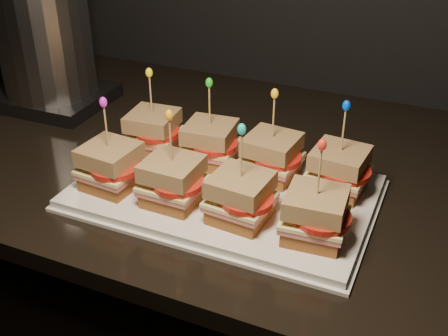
% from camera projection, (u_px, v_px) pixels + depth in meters
% --- Properties ---
extents(cabinet, '(2.39, 0.71, 0.86)m').
position_uv_depth(cabinet, '(221.00, 329.00, 1.28)').
color(cabinet, black).
rests_on(cabinet, ground).
extents(granite_slab, '(2.43, 0.75, 0.03)m').
position_uv_depth(granite_slab, '(221.00, 160.00, 1.05)').
color(granite_slab, black).
rests_on(granite_slab, cabinet).
extents(platter, '(0.47, 0.29, 0.02)m').
position_uv_depth(platter, '(224.00, 192.00, 0.91)').
color(platter, white).
rests_on(platter, granite_slab).
extents(platter_rim, '(0.48, 0.30, 0.01)m').
position_uv_depth(platter_rim, '(224.00, 195.00, 0.91)').
color(platter_rim, white).
rests_on(platter_rim, granite_slab).
extents(sandwich_0_bread_bot, '(0.09, 0.09, 0.02)m').
position_uv_depth(sandwich_0_bread_bot, '(154.00, 144.00, 1.01)').
color(sandwich_0_bread_bot, brown).
rests_on(sandwich_0_bread_bot, platter).
extents(sandwich_0_ham, '(0.09, 0.09, 0.01)m').
position_uv_depth(sandwich_0_ham, '(154.00, 137.00, 1.01)').
color(sandwich_0_ham, '#C25356').
rests_on(sandwich_0_ham, sandwich_0_bread_bot).
extents(sandwich_0_cheese, '(0.10, 0.09, 0.01)m').
position_uv_depth(sandwich_0_cheese, '(153.00, 133.00, 1.00)').
color(sandwich_0_cheese, '#FFF19A').
rests_on(sandwich_0_cheese, sandwich_0_ham).
extents(sandwich_0_tomato, '(0.08, 0.08, 0.01)m').
position_uv_depth(sandwich_0_tomato, '(157.00, 132.00, 0.99)').
color(sandwich_0_tomato, red).
rests_on(sandwich_0_tomato, sandwich_0_cheese).
extents(sandwich_0_bread_top, '(0.09, 0.09, 0.03)m').
position_uv_depth(sandwich_0_bread_top, '(152.00, 120.00, 0.99)').
color(sandwich_0_bread_top, brown).
rests_on(sandwich_0_bread_top, sandwich_0_tomato).
extents(sandwich_0_pick, '(0.00, 0.00, 0.09)m').
position_uv_depth(sandwich_0_pick, '(151.00, 97.00, 0.97)').
color(sandwich_0_pick, tan).
rests_on(sandwich_0_pick, sandwich_0_bread_top).
extents(sandwich_0_frill, '(0.01, 0.01, 0.02)m').
position_uv_depth(sandwich_0_frill, '(149.00, 73.00, 0.94)').
color(sandwich_0_frill, yellow).
rests_on(sandwich_0_frill, sandwich_0_pick).
extents(sandwich_1_bread_bot, '(0.09, 0.09, 0.02)m').
position_uv_depth(sandwich_1_bread_bot, '(210.00, 156.00, 0.97)').
color(sandwich_1_bread_bot, brown).
rests_on(sandwich_1_bread_bot, platter).
extents(sandwich_1_ham, '(0.09, 0.09, 0.01)m').
position_uv_depth(sandwich_1_ham, '(210.00, 149.00, 0.97)').
color(sandwich_1_ham, '#C25356').
rests_on(sandwich_1_ham, sandwich_1_bread_bot).
extents(sandwich_1_cheese, '(0.10, 0.09, 0.01)m').
position_uv_depth(sandwich_1_cheese, '(210.00, 145.00, 0.96)').
color(sandwich_1_cheese, '#FFF19A').
rests_on(sandwich_1_cheese, sandwich_1_ham).
extents(sandwich_1_tomato, '(0.08, 0.08, 0.01)m').
position_uv_depth(sandwich_1_tomato, '(215.00, 144.00, 0.95)').
color(sandwich_1_tomato, red).
rests_on(sandwich_1_tomato, sandwich_1_cheese).
extents(sandwich_1_bread_top, '(0.09, 0.09, 0.03)m').
position_uv_depth(sandwich_1_bread_top, '(210.00, 132.00, 0.95)').
color(sandwich_1_bread_top, brown).
rests_on(sandwich_1_bread_top, sandwich_1_tomato).
extents(sandwich_1_pick, '(0.00, 0.00, 0.09)m').
position_uv_depth(sandwich_1_pick, '(210.00, 108.00, 0.93)').
color(sandwich_1_pick, tan).
rests_on(sandwich_1_pick, sandwich_1_bread_top).
extents(sandwich_1_frill, '(0.01, 0.01, 0.02)m').
position_uv_depth(sandwich_1_frill, '(209.00, 83.00, 0.90)').
color(sandwich_1_frill, green).
rests_on(sandwich_1_frill, sandwich_1_pick).
extents(sandwich_2_bread_bot, '(0.09, 0.09, 0.02)m').
position_uv_depth(sandwich_2_bread_bot, '(271.00, 170.00, 0.94)').
color(sandwich_2_bread_bot, brown).
rests_on(sandwich_2_bread_bot, platter).
extents(sandwich_2_ham, '(0.09, 0.09, 0.01)m').
position_uv_depth(sandwich_2_ham, '(271.00, 162.00, 0.93)').
color(sandwich_2_ham, '#C25356').
rests_on(sandwich_2_ham, sandwich_2_bread_bot).
extents(sandwich_2_cheese, '(0.10, 0.09, 0.01)m').
position_uv_depth(sandwich_2_cheese, '(271.00, 158.00, 0.92)').
color(sandwich_2_cheese, '#FFF19A').
rests_on(sandwich_2_cheese, sandwich_2_ham).
extents(sandwich_2_tomato, '(0.08, 0.08, 0.01)m').
position_uv_depth(sandwich_2_tomato, '(277.00, 157.00, 0.91)').
color(sandwich_2_tomato, red).
rests_on(sandwich_2_tomato, sandwich_2_cheese).
extents(sandwich_2_bread_top, '(0.09, 0.09, 0.03)m').
position_uv_depth(sandwich_2_bread_top, '(272.00, 144.00, 0.91)').
color(sandwich_2_bread_top, brown).
rests_on(sandwich_2_bread_top, sandwich_2_tomato).
extents(sandwich_2_pick, '(0.00, 0.00, 0.09)m').
position_uv_depth(sandwich_2_pick, '(273.00, 120.00, 0.89)').
color(sandwich_2_pick, tan).
rests_on(sandwich_2_pick, sandwich_2_bread_top).
extents(sandwich_2_frill, '(0.01, 0.01, 0.02)m').
position_uv_depth(sandwich_2_frill, '(275.00, 94.00, 0.87)').
color(sandwich_2_frill, yellow).
rests_on(sandwich_2_frill, sandwich_2_pick).
extents(sandwich_3_bread_bot, '(0.09, 0.09, 0.02)m').
position_uv_depth(sandwich_3_bread_bot, '(337.00, 184.00, 0.90)').
color(sandwich_3_bread_bot, brown).
rests_on(sandwich_3_bread_bot, platter).
extents(sandwich_3_ham, '(0.09, 0.09, 0.01)m').
position_uv_depth(sandwich_3_ham, '(338.00, 176.00, 0.89)').
color(sandwich_3_ham, '#C25356').
rests_on(sandwich_3_ham, sandwich_3_bread_bot).
extents(sandwich_3_cheese, '(0.10, 0.09, 0.01)m').
position_uv_depth(sandwich_3_cheese, '(338.00, 172.00, 0.89)').
color(sandwich_3_cheese, '#FFF19A').
rests_on(sandwich_3_cheese, sandwich_3_ham).
extents(sandwich_3_tomato, '(0.08, 0.08, 0.01)m').
position_uv_depth(sandwich_3_tomato, '(346.00, 171.00, 0.87)').
color(sandwich_3_tomato, red).
rests_on(sandwich_3_tomato, sandwich_3_cheese).
extents(sandwich_3_bread_top, '(0.09, 0.09, 0.03)m').
position_uv_depth(sandwich_3_bread_top, '(340.00, 158.00, 0.87)').
color(sandwich_3_bread_top, brown).
rests_on(sandwich_3_bread_top, sandwich_3_tomato).
extents(sandwich_3_pick, '(0.00, 0.00, 0.09)m').
position_uv_depth(sandwich_3_pick, '(343.00, 133.00, 0.85)').
color(sandwich_3_pick, tan).
rests_on(sandwich_3_pick, sandwich_3_bread_top).
extents(sandwich_3_frill, '(0.01, 0.01, 0.02)m').
position_uv_depth(sandwich_3_frill, '(346.00, 106.00, 0.83)').
color(sandwich_3_frill, '#0141D5').
rests_on(sandwich_3_frill, sandwich_3_pick).
extents(sandwich_4_bread_bot, '(0.09, 0.09, 0.02)m').
position_uv_depth(sandwich_4_bread_bot, '(112.00, 180.00, 0.91)').
color(sandwich_4_bread_bot, brown).
rests_on(sandwich_4_bread_bot, platter).
extents(sandwich_4_ham, '(0.09, 0.09, 0.01)m').
position_uv_depth(sandwich_4_ham, '(111.00, 172.00, 0.90)').
color(sandwich_4_ham, '#C25356').
rests_on(sandwich_4_ham, sandwich_4_bread_bot).
extents(sandwich_4_cheese, '(0.10, 0.09, 0.01)m').
position_uv_depth(sandwich_4_cheese, '(111.00, 168.00, 0.90)').
color(sandwich_4_cheese, '#FFF19A').
rests_on(sandwich_4_cheese, sandwich_4_ham).
extents(sandwich_4_tomato, '(0.08, 0.08, 0.01)m').
position_uv_depth(sandwich_4_tomato, '(115.00, 167.00, 0.88)').
color(sandwich_4_tomato, red).
rests_on(sandwich_4_tomato, sandwich_4_cheese).
extents(sandwich_4_bread_top, '(0.09, 0.09, 0.03)m').
position_uv_depth(sandwich_4_bread_top, '(109.00, 154.00, 0.88)').
color(sandwich_4_bread_top, brown).
rests_on(sandwich_4_bread_top, sandwich_4_tomato).
extents(sandwich_4_pick, '(0.00, 0.00, 0.09)m').
position_uv_depth(sandwich_4_pick, '(106.00, 129.00, 0.86)').
color(sandwich_4_pick, tan).
rests_on(sandwich_4_pick, sandwich_4_bread_top).
extents(sandwich_4_frill, '(0.01, 0.01, 0.02)m').
position_uv_depth(sandwich_4_frill, '(103.00, 102.00, 0.84)').
color(sandwich_4_frill, '#C020C1').
rests_on(sandwich_4_frill, sandwich_4_pick).
extents(sandwich_5_bread_bot, '(0.08, 0.08, 0.02)m').
position_uv_depth(sandwich_5_bread_bot, '(173.00, 195.00, 0.87)').
color(sandwich_5_bread_bot, brown).
rests_on(sandwich_5_bread_bot, platter).
extents(sandwich_5_ham, '(0.09, 0.09, 0.01)m').
position_uv_depth(sandwich_5_ham, '(173.00, 187.00, 0.86)').
color(sandwich_5_ham, '#C25356').
rests_on(sandwich_5_ham, sandwich_5_bread_bot).
extents(sandwich_5_cheese, '(0.09, 0.09, 0.01)m').
position_uv_depth(sandwich_5_cheese, '(173.00, 183.00, 0.86)').
color(sandwich_5_cheese, '#FFF19A').
rests_on(sandwich_5_cheese, sandwich_5_ham).
extents(sandwich_5_tomato, '(0.08, 0.08, 0.01)m').
position_uv_depth(sandwich_5_tomato, '(178.00, 183.00, 0.84)').
color(sandwich_5_tomato, red).
rests_on(sandwich_5_tomato, sandwich_5_cheese).
extents(sandwich_5_bread_top, '(0.08, 0.08, 0.03)m').
position_uv_depth(sandwich_5_bread_top, '(172.00, 169.00, 0.84)').
color(sandwich_5_bread_top, brown).
rests_on(sandwich_5_bread_top, sandwich_5_tomato).
extents(sandwich_5_pick, '(0.00, 0.00, 0.09)m').
position_uv_depth(sandwich_5_pick, '(171.00, 143.00, 0.82)').
color(sandwich_5_pick, tan).
rests_on(sandwich_5_pick, sandwich_5_bread_top).
extents(sandwich_5_frill, '(0.01, 0.01, 0.02)m').
position_uv_depth(sandwich_5_frill, '(169.00, 115.00, 0.80)').
color(sandwich_5_frill, '#FE9C14').
rests_on(sandwich_5_frill, sandwich_5_pick).
extents(sandwich_6_bread_bot, '(0.09, 0.09, 0.02)m').
position_uv_depth(sandwich_6_bread_bot, '(240.00, 212.00, 0.83)').
color(sandwich_6_bread_bot, brown).
rests_on(sandwich_6_bread_bot, platter).
extents(sandwich_6_ham, '(0.09, 0.09, 0.01)m').
position_uv_depth(sandwich_6_ham, '(240.00, 204.00, 0.82)').
color(sandwich_6_ham, '#C25356').
rests_on(sandwich_6_ham, sandwich_6_bread_bot).
extents(sandwich_6_cheese, '(0.10, 0.09, 0.01)m').
position_uv_depth(sandwich_6_cheese, '(240.00, 200.00, 0.82)').
color(sandwich_6_cheese, '#FFF19A').
rests_on(sandwich_6_cheese, sandwich_6_ham).
extents(sandwich_6_tomato, '(0.08, 0.08, 0.01)m').
position_uv_depth(sandwich_6_tomato, '(247.00, 199.00, 0.80)').
color(sandwich_6_tomato, red).
rests_on(sandwich_6_tomato, sandwich_6_cheese).
extents(sandwich_6_bread_top, '(0.09, 0.09, 0.03)m').
position_uv_depth(sandwich_6_bread_top, '(241.00, 185.00, 0.80)').
color(sandwich_6_bread_top, brown).
rests_on(sandwich_6_bread_top, sandwich_6_tomato).
extents(sandwich_6_pick, '(0.00, 0.00, 0.09)m').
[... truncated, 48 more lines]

